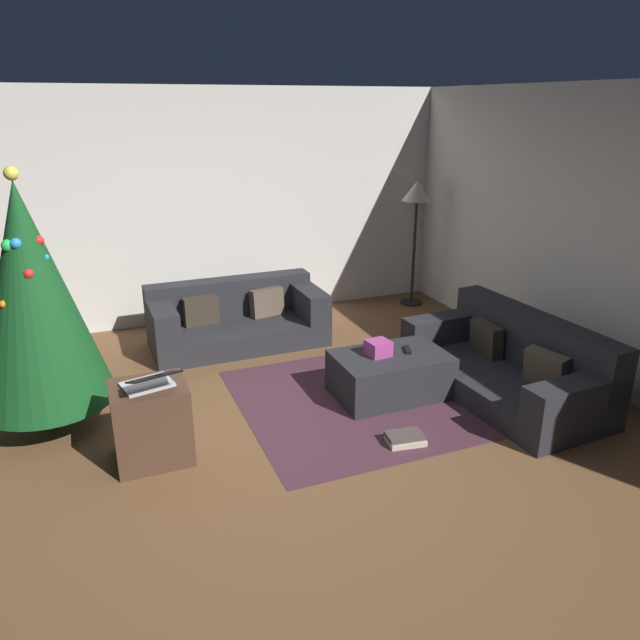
# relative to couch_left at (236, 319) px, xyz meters

# --- Properties ---
(ground_plane) EXTENTS (6.40, 6.40, 0.00)m
(ground_plane) POSITION_rel_couch_left_xyz_m (-0.31, -2.23, -0.26)
(ground_plane) COLOR brown
(rear_partition) EXTENTS (6.40, 0.12, 2.60)m
(rear_partition) POSITION_rel_couch_left_xyz_m (-0.31, 0.91, 1.04)
(rear_partition) COLOR silver
(rear_partition) RESTS_ON ground_plane
(corner_partition) EXTENTS (0.12, 6.40, 2.60)m
(corner_partition) POSITION_rel_couch_left_xyz_m (2.83, -2.23, 1.04)
(corner_partition) COLOR silver
(corner_partition) RESTS_ON ground_plane
(couch_left) EXTENTS (1.80, 0.88, 0.64)m
(couch_left) POSITION_rel_couch_left_xyz_m (0.00, 0.00, 0.00)
(couch_left) COLOR #26262B
(couch_left) RESTS_ON ground_plane
(couch_right) EXTENTS (1.00, 1.91, 0.69)m
(couch_right) POSITION_rel_couch_left_xyz_m (1.94, -2.06, 0.00)
(couch_right) COLOR #26262B
(couch_right) RESTS_ON ground_plane
(ottoman) EXTENTS (0.97, 0.63, 0.38)m
(ottoman) POSITION_rel_couch_left_xyz_m (0.94, -1.72, -0.07)
(ottoman) COLOR #26262B
(ottoman) RESTS_ON ground_plane
(gift_box) EXTENTS (0.21, 0.20, 0.13)m
(gift_box) POSITION_rel_couch_left_xyz_m (0.83, -1.69, 0.19)
(gift_box) COLOR #B23F8C
(gift_box) RESTS_ON ottoman
(tv_remote) EXTENTS (0.11, 0.17, 0.02)m
(tv_remote) POSITION_rel_couch_left_xyz_m (1.10, -1.70, 0.13)
(tv_remote) COLOR black
(tv_remote) RESTS_ON ottoman
(christmas_tree) EXTENTS (1.02, 1.02, 2.02)m
(christmas_tree) POSITION_rel_couch_left_xyz_m (-1.80, -1.19, 0.82)
(christmas_tree) COLOR brown
(christmas_tree) RESTS_ON ground_plane
(side_table) EXTENTS (0.52, 0.44, 0.58)m
(side_table) POSITION_rel_couch_left_xyz_m (-1.12, -1.98, 0.03)
(side_table) COLOR #4C3323
(side_table) RESTS_ON ground_plane
(laptop) EXTENTS (0.41, 0.46, 0.18)m
(laptop) POSITION_rel_couch_left_xyz_m (-1.11, -2.04, 0.38)
(laptop) COLOR silver
(laptop) RESTS_ON side_table
(book_stack) EXTENTS (0.31, 0.23, 0.08)m
(book_stack) POSITION_rel_couch_left_xyz_m (0.66, -2.47, -0.22)
(book_stack) COLOR beige
(book_stack) RESTS_ON ground_plane
(corner_lamp) EXTENTS (0.36, 0.36, 1.55)m
(corner_lamp) POSITION_rel_couch_left_xyz_m (2.40, 0.43, 1.05)
(corner_lamp) COLOR black
(corner_lamp) RESTS_ON ground_plane
(area_rug) EXTENTS (2.60, 2.00, 0.01)m
(area_rug) POSITION_rel_couch_left_xyz_m (0.94, -1.72, -0.26)
(area_rug) COLOR #472733
(area_rug) RESTS_ON ground_plane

